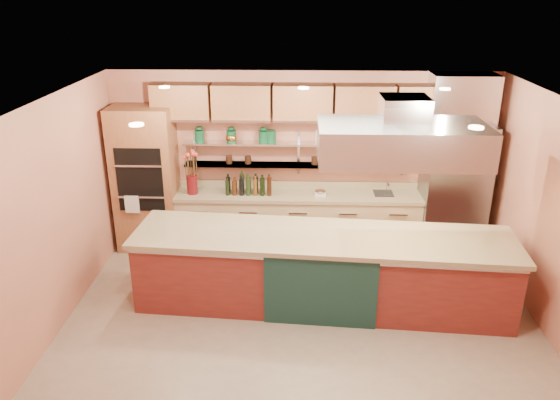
{
  "coord_description": "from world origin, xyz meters",
  "views": [
    {
      "loc": [
        -0.06,
        -5.83,
        4.02
      ],
      "look_at": [
        -0.29,
        1.0,
        1.3
      ],
      "focal_mm": 35.0,
      "sensor_mm": 36.0,
      "label": 1
    }
  ],
  "objects_px": {
    "island": "(322,270)",
    "flower_vase": "(192,185)",
    "green_canister": "(271,136)",
    "copper_kettle": "(231,138)",
    "refrigerator": "(453,190)",
    "kitchen_scale": "(320,192)"
  },
  "relations": [
    {
      "from": "refrigerator",
      "to": "copper_kettle",
      "type": "height_order",
      "value": "refrigerator"
    },
    {
      "from": "island",
      "to": "kitchen_scale",
      "type": "xyz_separation_m",
      "value": [
        0.02,
        1.63,
        0.48
      ]
    },
    {
      "from": "island",
      "to": "copper_kettle",
      "type": "distance_m",
      "value": 2.64
    },
    {
      "from": "flower_vase",
      "to": "copper_kettle",
      "type": "relative_size",
      "value": 1.79
    },
    {
      "from": "flower_vase",
      "to": "refrigerator",
      "type": "bearing_deg",
      "value": -0.14
    },
    {
      "from": "copper_kettle",
      "to": "green_canister",
      "type": "height_order",
      "value": "green_canister"
    },
    {
      "from": "copper_kettle",
      "to": "flower_vase",
      "type": "bearing_deg",
      "value": -160.14
    },
    {
      "from": "island",
      "to": "green_canister",
      "type": "bearing_deg",
      "value": 116.71
    },
    {
      "from": "kitchen_scale",
      "to": "green_canister",
      "type": "xyz_separation_m",
      "value": [
        -0.78,
        0.22,
        0.83
      ]
    },
    {
      "from": "flower_vase",
      "to": "green_canister",
      "type": "bearing_deg",
      "value": 10.13
    },
    {
      "from": "kitchen_scale",
      "to": "copper_kettle",
      "type": "bearing_deg",
      "value": -167.54
    },
    {
      "from": "refrigerator",
      "to": "kitchen_scale",
      "type": "height_order",
      "value": "refrigerator"
    },
    {
      "from": "flower_vase",
      "to": "green_canister",
      "type": "xyz_separation_m",
      "value": [
        1.23,
        0.22,
        0.73
      ]
    },
    {
      "from": "refrigerator",
      "to": "green_canister",
      "type": "bearing_deg",
      "value": 175.36
    },
    {
      "from": "island",
      "to": "copper_kettle",
      "type": "xyz_separation_m",
      "value": [
        -1.38,
        1.85,
        1.28
      ]
    },
    {
      "from": "refrigerator",
      "to": "copper_kettle",
      "type": "bearing_deg",
      "value": 176.19
    },
    {
      "from": "kitchen_scale",
      "to": "green_canister",
      "type": "bearing_deg",
      "value": -174.35
    },
    {
      "from": "copper_kettle",
      "to": "green_canister",
      "type": "bearing_deg",
      "value": 0.0
    },
    {
      "from": "island",
      "to": "flower_vase",
      "type": "distance_m",
      "value": 2.64
    },
    {
      "from": "green_canister",
      "to": "island",
      "type": "bearing_deg",
      "value": -67.61
    },
    {
      "from": "flower_vase",
      "to": "kitchen_scale",
      "type": "bearing_deg",
      "value": 0.0
    },
    {
      "from": "island",
      "to": "flower_vase",
      "type": "xyz_separation_m",
      "value": [
        -1.99,
        1.63,
        0.58
      ]
    }
  ]
}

